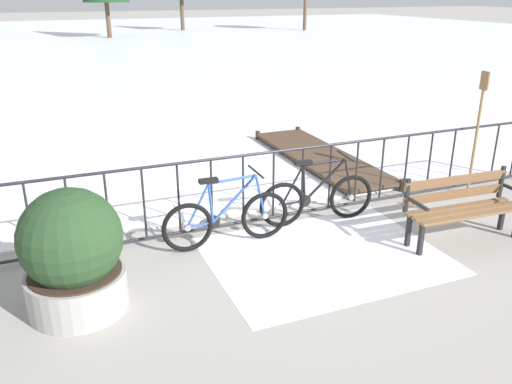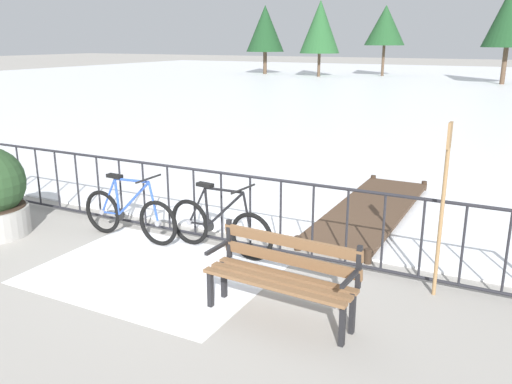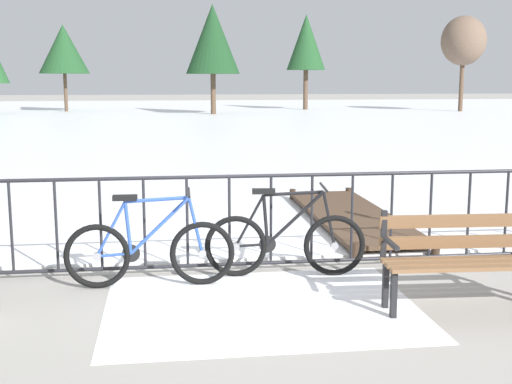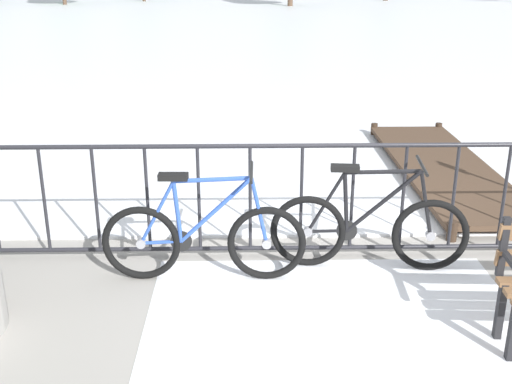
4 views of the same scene
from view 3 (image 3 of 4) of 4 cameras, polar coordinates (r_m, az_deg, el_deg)
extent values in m
plane|color=#9E9991|center=(7.44, -0.48, -6.67)|extent=(160.00, 160.00, 0.00)
cube|color=white|center=(35.55, -6.37, 6.24)|extent=(80.00, 56.00, 0.03)
cube|color=white|center=(6.30, 0.44, -9.70)|extent=(2.86, 2.19, 0.01)
cylinder|color=#232328|center=(7.21, -0.49, 1.36)|extent=(9.00, 0.04, 0.04)
cylinder|color=#232328|center=(7.41, -0.48, -6.08)|extent=(9.00, 0.04, 0.04)
cylinder|color=#232328|center=(7.41, -20.06, -2.81)|extent=(0.03, 0.03, 0.97)
cylinder|color=#232328|center=(7.33, -16.58, -2.76)|extent=(0.03, 0.03, 0.97)
cylinder|color=#232328|center=(7.27, -13.04, -2.70)|extent=(0.03, 0.03, 0.97)
cylinder|color=#232328|center=(7.24, -9.45, -2.63)|extent=(0.03, 0.03, 0.97)
cylinder|color=#232328|center=(7.24, -5.85, -2.55)|extent=(0.03, 0.03, 0.97)
cylinder|color=#232328|center=(7.27, -2.27, -2.46)|extent=(0.03, 0.03, 0.97)
cylinder|color=#232328|center=(7.33, 1.28, -2.36)|extent=(0.03, 0.03, 0.97)
cylinder|color=#232328|center=(7.41, 4.75, -2.25)|extent=(0.03, 0.03, 0.97)
cylinder|color=#232328|center=(7.52, 8.14, -2.14)|extent=(0.03, 0.03, 0.97)
cylinder|color=#232328|center=(7.66, 11.41, -2.02)|extent=(0.03, 0.03, 0.97)
cylinder|color=#232328|center=(7.82, 14.56, -1.91)|extent=(0.03, 0.03, 0.97)
cylinder|color=#232328|center=(8.00, 17.58, -1.79)|extent=(0.03, 0.03, 0.97)
cylinder|color=#232328|center=(8.21, 20.45, -1.67)|extent=(0.03, 0.03, 0.97)
torus|color=black|center=(7.14, -1.73, -4.63)|extent=(0.66, 0.13, 0.66)
cylinder|color=gray|center=(7.14, -1.73, -4.63)|extent=(0.08, 0.07, 0.08)
torus|color=black|center=(7.22, 6.67, -4.53)|extent=(0.66, 0.13, 0.66)
cylinder|color=gray|center=(7.22, 6.67, -4.53)|extent=(0.08, 0.07, 0.08)
cylinder|color=black|center=(7.08, 0.82, -2.37)|extent=(0.08, 0.04, 0.53)
cylinder|color=black|center=(7.10, 3.36, -2.23)|extent=(0.61, 0.10, 0.59)
cylinder|color=black|center=(7.05, 3.21, -0.12)|extent=(0.63, 0.10, 0.07)
cylinder|color=black|center=(7.14, -0.37, -4.54)|extent=(0.34, 0.06, 0.05)
cylinder|color=black|center=(7.08, -0.55, -2.46)|extent=(0.32, 0.06, 0.56)
cylinder|color=black|center=(7.14, 6.21, -2.28)|extent=(0.16, 0.05, 0.59)
cube|color=black|center=(7.02, 0.65, 0.06)|extent=(0.25, 0.12, 0.05)
cylinder|color=black|center=(7.07, 5.76, 0.41)|extent=(0.08, 0.52, 0.03)
cylinder|color=black|center=(7.14, 0.98, -4.45)|extent=(0.18, 0.04, 0.18)
torus|color=black|center=(6.93, -13.33, -5.33)|extent=(0.66, 0.08, 0.66)
cylinder|color=gray|center=(6.93, -13.33, -5.33)|extent=(0.08, 0.06, 0.08)
torus|color=black|center=(6.88, -4.58, -5.21)|extent=(0.66, 0.08, 0.66)
cylinder|color=gray|center=(6.88, -4.58, -5.21)|extent=(0.08, 0.06, 0.08)
cylinder|color=#2D51B2|center=(6.83, -10.80, -3.00)|extent=(0.08, 0.04, 0.53)
cylinder|color=#2D51B2|center=(6.81, -8.16, -2.83)|extent=(0.61, 0.05, 0.59)
cylinder|color=#2D51B2|center=(6.76, -8.39, -0.64)|extent=(0.63, 0.05, 0.07)
cylinder|color=#2D51B2|center=(6.91, -11.95, -5.24)|extent=(0.34, 0.04, 0.05)
cylinder|color=#2D51B2|center=(6.85, -12.20, -3.10)|extent=(0.32, 0.04, 0.56)
cylinder|color=#2D51B2|center=(6.81, -5.15, -2.86)|extent=(0.16, 0.04, 0.59)
cube|color=black|center=(6.77, -11.06, -0.48)|extent=(0.24, 0.11, 0.05)
cylinder|color=black|center=(6.74, -5.73, -0.05)|extent=(0.04, 0.52, 0.03)
cylinder|color=black|center=(6.89, -10.56, -5.14)|extent=(0.18, 0.02, 0.18)
cube|color=brown|center=(6.53, 17.41, -5.44)|extent=(1.60, 0.19, 0.04)
cube|color=brown|center=(6.39, 17.93, -5.79)|extent=(1.60, 0.19, 0.04)
cube|color=brown|center=(6.25, 18.46, -6.15)|extent=(1.60, 0.19, 0.04)
cube|color=brown|center=(6.58, 17.16, -4.05)|extent=(1.60, 0.14, 0.12)
cube|color=brown|center=(6.54, 17.25, -2.35)|extent=(1.60, 0.14, 0.12)
cube|color=black|center=(6.08, 11.60, -8.45)|extent=(0.05, 0.06, 0.44)
cube|color=black|center=(6.33, 10.93, -7.72)|extent=(0.05, 0.06, 0.44)
cube|color=black|center=(6.32, 10.77, -3.55)|extent=(0.05, 0.05, 0.45)
cube|color=black|center=(6.09, 11.39, -4.31)|extent=(0.06, 0.40, 0.04)
cube|color=#4C3828|center=(9.87, 8.06, -1.96)|extent=(1.10, 3.83, 0.06)
cylinder|color=#35271C|center=(7.95, 8.37, -4.96)|extent=(0.10, 0.10, 0.20)
cylinder|color=#35271C|center=(8.27, 15.00, -4.60)|extent=(0.10, 0.10, 0.20)
cylinder|color=#35271C|center=(11.59, 3.12, -0.25)|extent=(0.10, 0.10, 0.20)
cylinder|color=#35271C|center=(11.82, 7.84, -0.13)|extent=(0.10, 0.10, 0.20)
cylinder|color=brown|center=(43.95, -15.89, 9.13)|extent=(0.21, 0.21, 3.94)
cone|color=#1E4723|center=(43.98, -16.01, 11.58)|extent=(3.08, 3.08, 2.98)
cylinder|color=brown|center=(39.25, -3.66, 9.41)|extent=(0.30, 0.30, 3.88)
cone|color=#193D1E|center=(39.31, -3.70, 12.82)|extent=(3.09, 3.09, 3.90)
cylinder|color=brown|center=(44.96, 4.24, 9.74)|extent=(0.30, 0.30, 4.36)
cone|color=#1E4723|center=(45.02, 4.28, 12.56)|extent=(2.54, 2.54, 3.57)
cylinder|color=brown|center=(44.26, 17.03, 8.81)|extent=(0.27, 0.27, 3.53)
ellipsoid|color=brown|center=(44.32, 17.20, 12.16)|extent=(2.75, 2.75, 3.02)
camera|label=1|loc=(2.56, -82.10, 25.76)|focal=36.79mm
camera|label=2|loc=(4.98, 71.77, 11.51)|focal=37.28mm
camera|label=4|loc=(1.90, -2.65, 24.21)|focal=44.43mm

